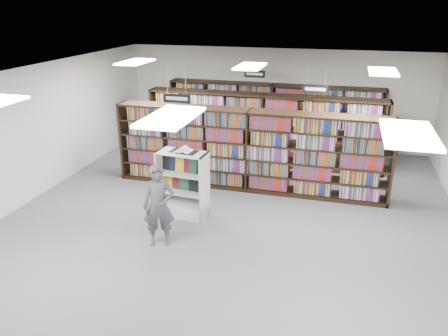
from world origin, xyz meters
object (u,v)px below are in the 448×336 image
(endcap_display, at_px, (184,194))
(shopper, at_px, (159,206))
(bookshelf_row_near, at_px, (248,150))
(open_book, at_px, (183,150))

(endcap_display, height_order, shopper, shopper)
(bookshelf_row_near, distance_m, open_book, 2.21)
(endcap_display, bearing_deg, shopper, -85.78)
(open_book, bearing_deg, bookshelf_row_near, 68.74)
(bookshelf_row_near, bearing_deg, shopper, -108.67)
(bookshelf_row_near, distance_m, endcap_display, 2.21)
(bookshelf_row_near, relative_size, shopper, 4.12)
(open_book, xyz_separation_m, shopper, (-0.04, -1.35, -0.72))
(bookshelf_row_near, xyz_separation_m, shopper, (-1.09, -3.22, -0.20))
(bookshelf_row_near, relative_size, endcap_display, 4.56)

